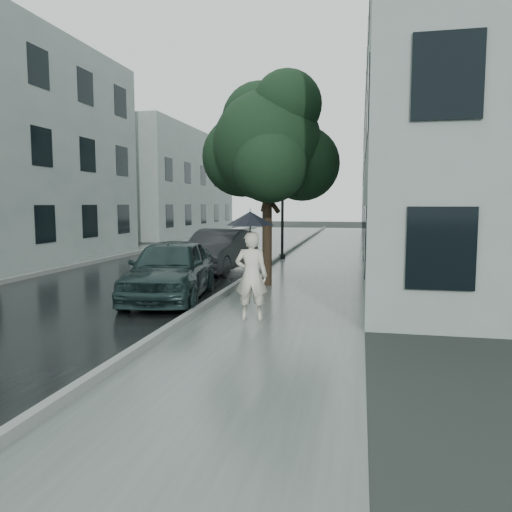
% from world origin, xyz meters
% --- Properties ---
extents(ground, '(120.00, 120.00, 0.00)m').
position_xyz_m(ground, '(0.00, 0.00, 0.00)').
color(ground, black).
rests_on(ground, ground).
extents(sidewalk, '(3.50, 60.00, 0.01)m').
position_xyz_m(sidewalk, '(0.25, 12.00, 0.00)').
color(sidewalk, slate).
rests_on(sidewalk, ground).
extents(kerb_near, '(0.15, 60.00, 0.15)m').
position_xyz_m(kerb_near, '(-1.57, 12.00, 0.07)').
color(kerb_near, slate).
rests_on(kerb_near, ground).
extents(asphalt_road, '(6.85, 60.00, 0.00)m').
position_xyz_m(asphalt_road, '(-5.08, 12.00, 0.00)').
color(asphalt_road, black).
rests_on(asphalt_road, ground).
extents(kerb_far, '(0.15, 60.00, 0.15)m').
position_xyz_m(kerb_far, '(-8.57, 12.00, 0.07)').
color(kerb_far, slate).
rests_on(kerb_far, ground).
extents(sidewalk_far, '(1.70, 60.00, 0.01)m').
position_xyz_m(sidewalk_far, '(-9.50, 12.00, 0.00)').
color(sidewalk_far, '#4C5451').
rests_on(sidewalk_far, ground).
extents(building_near, '(7.02, 36.00, 9.00)m').
position_xyz_m(building_near, '(5.47, 19.50, 4.50)').
color(building_near, gray).
rests_on(building_near, ground).
extents(building_far_b, '(7.02, 18.00, 8.00)m').
position_xyz_m(building_far_b, '(-13.77, 30.00, 4.00)').
color(building_far_b, gray).
rests_on(building_far_b, ground).
extents(pedestrian, '(0.70, 0.49, 1.83)m').
position_xyz_m(pedestrian, '(-0.29, 2.00, 0.93)').
color(pedestrian, beige).
rests_on(pedestrian, sidewalk).
extents(umbrella, '(1.10, 1.10, 1.36)m').
position_xyz_m(umbrella, '(-0.31, 2.01, 2.10)').
color(umbrella, black).
rests_on(umbrella, ground).
extents(street_tree, '(4.11, 3.73, 6.10)m').
position_xyz_m(street_tree, '(-0.78, 6.53, 4.09)').
color(street_tree, '#332619').
rests_on(street_tree, ground).
extents(lamp_post, '(0.85, 0.32, 5.01)m').
position_xyz_m(lamp_post, '(-1.60, 13.61, 2.87)').
color(lamp_post, black).
rests_on(lamp_post, ground).
extents(car_near, '(2.47, 4.71, 1.53)m').
position_xyz_m(car_near, '(-2.75, 3.79, 0.77)').
color(car_near, '#192B2B').
rests_on(car_near, ground).
extents(car_far, '(1.96, 4.65, 1.49)m').
position_xyz_m(car_far, '(-2.99, 9.00, 0.75)').
color(car_far, black).
rests_on(car_far, ground).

